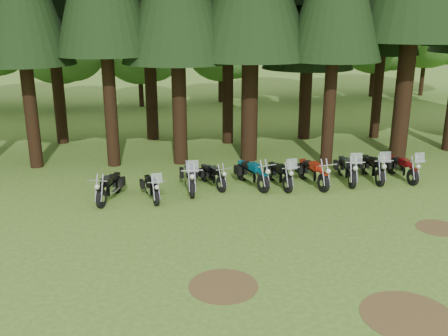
{
  "coord_description": "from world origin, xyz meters",
  "views": [
    {
      "loc": [
        -4.78,
        -13.18,
        6.61
      ],
      "look_at": [
        -1.86,
        5.0,
        1.0
      ],
      "focal_mm": 40.0,
      "sensor_mm": 36.0,
      "label": 1
    }
  ],
  "objects_px": {
    "motorcycle_1": "(152,188)",
    "motorcycle_5": "(280,175)",
    "motorcycle_6": "(313,173)",
    "motorcycle_8": "(373,168)",
    "motorcycle_9": "(402,168)",
    "motorcycle_2": "(190,178)",
    "motorcycle_4": "(252,174)",
    "motorcycle_7": "(347,170)",
    "motorcycle_0": "(109,188)",
    "motorcycle_3": "(213,176)"
  },
  "relations": [
    {
      "from": "motorcycle_6",
      "to": "motorcycle_5",
      "type": "bearing_deg",
      "value": 168.6
    },
    {
      "from": "motorcycle_2",
      "to": "motorcycle_7",
      "type": "relative_size",
      "value": 1.01
    },
    {
      "from": "motorcycle_1",
      "to": "motorcycle_7",
      "type": "relative_size",
      "value": 0.84
    },
    {
      "from": "motorcycle_0",
      "to": "motorcycle_1",
      "type": "distance_m",
      "value": 1.57
    },
    {
      "from": "motorcycle_1",
      "to": "motorcycle_8",
      "type": "xyz_separation_m",
      "value": [
        9.22,
        0.86,
        0.07
      ]
    },
    {
      "from": "motorcycle_0",
      "to": "motorcycle_9",
      "type": "relative_size",
      "value": 0.97
    },
    {
      "from": "motorcycle_1",
      "to": "motorcycle_6",
      "type": "bearing_deg",
      "value": -5.66
    },
    {
      "from": "motorcycle_0",
      "to": "motorcycle_1",
      "type": "height_order",
      "value": "motorcycle_1"
    },
    {
      "from": "motorcycle_0",
      "to": "motorcycle_9",
      "type": "bearing_deg",
      "value": 20.16
    },
    {
      "from": "motorcycle_1",
      "to": "motorcycle_5",
      "type": "xyz_separation_m",
      "value": [
        5.14,
        0.66,
        0.05
      ]
    },
    {
      "from": "motorcycle_2",
      "to": "motorcycle_8",
      "type": "relative_size",
      "value": 1.02
    },
    {
      "from": "motorcycle_2",
      "to": "motorcycle_9",
      "type": "relative_size",
      "value": 1.07
    },
    {
      "from": "motorcycle_5",
      "to": "motorcycle_7",
      "type": "xyz_separation_m",
      "value": [
        2.92,
        0.16,
        0.03
      ]
    },
    {
      "from": "motorcycle_1",
      "to": "motorcycle_4",
      "type": "distance_m",
      "value": 4.13
    },
    {
      "from": "motorcycle_7",
      "to": "motorcycle_8",
      "type": "height_order",
      "value": "motorcycle_7"
    },
    {
      "from": "motorcycle_6",
      "to": "motorcycle_3",
      "type": "bearing_deg",
      "value": 163.94
    },
    {
      "from": "motorcycle_7",
      "to": "motorcycle_0",
      "type": "bearing_deg",
      "value": -168.73
    },
    {
      "from": "motorcycle_6",
      "to": "motorcycle_7",
      "type": "bearing_deg",
      "value": -2.27
    },
    {
      "from": "motorcycle_2",
      "to": "motorcycle_7",
      "type": "xyz_separation_m",
      "value": [
        6.54,
        0.08,
        -0.01
      ]
    },
    {
      "from": "motorcycle_2",
      "to": "motorcycle_5",
      "type": "distance_m",
      "value": 3.62
    },
    {
      "from": "motorcycle_4",
      "to": "motorcycle_1",
      "type": "bearing_deg",
      "value": 173.9
    },
    {
      "from": "motorcycle_2",
      "to": "motorcycle_4",
      "type": "distance_m",
      "value": 2.52
    },
    {
      "from": "motorcycle_3",
      "to": "motorcycle_4",
      "type": "relative_size",
      "value": 0.86
    },
    {
      "from": "motorcycle_5",
      "to": "motorcycle_8",
      "type": "relative_size",
      "value": 0.95
    },
    {
      "from": "motorcycle_9",
      "to": "motorcycle_0",
      "type": "bearing_deg",
      "value": 178.62
    },
    {
      "from": "motorcycle_1",
      "to": "motorcycle_8",
      "type": "relative_size",
      "value": 0.86
    },
    {
      "from": "motorcycle_2",
      "to": "motorcycle_4",
      "type": "xyz_separation_m",
      "value": [
        2.52,
        0.12,
        -0.02
      ]
    },
    {
      "from": "motorcycle_7",
      "to": "motorcycle_8",
      "type": "bearing_deg",
      "value": 9.88
    },
    {
      "from": "motorcycle_0",
      "to": "motorcycle_9",
      "type": "distance_m",
      "value": 12.05
    },
    {
      "from": "motorcycle_0",
      "to": "motorcycle_7",
      "type": "relative_size",
      "value": 0.91
    },
    {
      "from": "motorcycle_1",
      "to": "motorcycle_9",
      "type": "xyz_separation_m",
      "value": [
        10.48,
        0.72,
        0.05
      ]
    },
    {
      "from": "motorcycle_8",
      "to": "motorcycle_3",
      "type": "bearing_deg",
      "value": -177.38
    },
    {
      "from": "motorcycle_3",
      "to": "motorcycle_8",
      "type": "height_order",
      "value": "motorcycle_8"
    },
    {
      "from": "motorcycle_1",
      "to": "motorcycle_6",
      "type": "distance_m",
      "value": 6.55
    },
    {
      "from": "motorcycle_0",
      "to": "motorcycle_6",
      "type": "height_order",
      "value": "motorcycle_6"
    },
    {
      "from": "motorcycle_7",
      "to": "motorcycle_5",
      "type": "bearing_deg",
      "value": -169.43
    },
    {
      "from": "motorcycle_8",
      "to": "motorcycle_4",
      "type": "bearing_deg",
      "value": -175.54
    },
    {
      "from": "motorcycle_1",
      "to": "motorcycle_6",
      "type": "xyz_separation_m",
      "value": [
        6.52,
        0.61,
        0.07
      ]
    },
    {
      "from": "motorcycle_4",
      "to": "motorcycle_8",
      "type": "relative_size",
      "value": 0.97
    },
    {
      "from": "motorcycle_2",
      "to": "motorcycle_3",
      "type": "relative_size",
      "value": 1.22
    },
    {
      "from": "motorcycle_0",
      "to": "motorcycle_8",
      "type": "distance_m",
      "value": 10.8
    },
    {
      "from": "motorcycle_4",
      "to": "motorcycle_6",
      "type": "relative_size",
      "value": 0.98
    },
    {
      "from": "motorcycle_0",
      "to": "motorcycle_8",
      "type": "height_order",
      "value": "motorcycle_8"
    },
    {
      "from": "motorcycle_5",
      "to": "motorcycle_7",
      "type": "height_order",
      "value": "motorcycle_7"
    },
    {
      "from": "motorcycle_4",
      "to": "motorcycle_5",
      "type": "relative_size",
      "value": 1.02
    },
    {
      "from": "motorcycle_6",
      "to": "motorcycle_8",
      "type": "bearing_deg",
      "value": -4.41
    },
    {
      "from": "motorcycle_8",
      "to": "motorcycle_0",
      "type": "bearing_deg",
      "value": -171.99
    },
    {
      "from": "motorcycle_6",
      "to": "motorcycle_4",
      "type": "bearing_deg",
      "value": 164.79
    },
    {
      "from": "motorcycle_2",
      "to": "motorcycle_4",
      "type": "height_order",
      "value": "motorcycle_2"
    },
    {
      "from": "motorcycle_1",
      "to": "motorcycle_5",
      "type": "distance_m",
      "value": 5.18
    }
  ]
}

